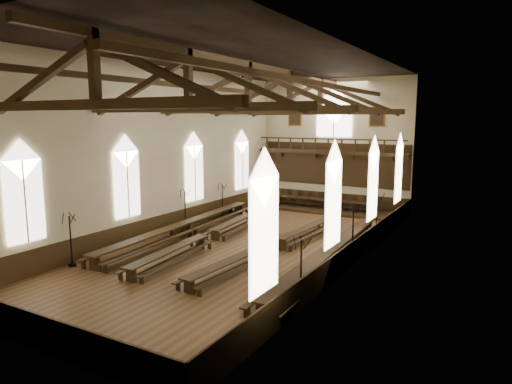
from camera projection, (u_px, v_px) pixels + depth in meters
ground at (249, 247)px, 25.02m from camera, size 26.00×26.00×0.00m
room_walls at (248, 128)px, 24.01m from camera, size 26.00×26.00×26.00m
wainscot_band at (249, 236)px, 24.93m from camera, size 12.00×26.00×1.20m
side_windows at (248, 179)px, 24.43m from camera, size 11.85×19.80×4.50m
end_window at (334, 115)px, 34.94m from camera, size 2.80×0.12×3.80m
minstrels_gallery at (332, 159)px, 35.26m from camera, size 11.80×1.24×3.70m
portraits at (334, 117)px, 34.96m from camera, size 7.75×0.09×1.45m
roof_trusses at (248, 94)px, 23.73m from camera, size 11.70×25.70×2.80m
refectory_row_a at (183, 226)px, 27.28m from camera, size 2.19×15.07×0.81m
refectory_row_b at (207, 235)px, 25.47m from camera, size 2.04×13.88×0.68m
refectory_row_c at (274, 244)px, 23.62m from camera, size 1.75×13.82×0.68m
refectory_row_d at (330, 253)px, 21.87m from camera, size 1.90×14.88×0.80m
dais at (322, 209)px, 34.89m from camera, size 11.40×2.95×0.20m
high_table at (322, 200)px, 34.78m from camera, size 7.75×0.90×0.73m
high_chairs at (326, 199)px, 35.44m from camera, size 7.70×0.50×1.08m
candelabrum_left_near at (71, 250)px, 21.54m from camera, size 0.73×0.79×2.59m
candelabrum_left_mid at (185, 217)px, 28.89m from camera, size 0.70×0.79×2.58m
candelabrum_left_far at (222, 207)px, 32.50m from camera, size 0.66×0.75×2.45m
candelabrum_right_near at (301, 281)px, 17.54m from camera, size 0.73×0.76×2.52m
candelabrum_right_mid at (352, 241)px, 22.96m from camera, size 0.80×0.83×2.76m
candelabrum_right_far at (376, 224)px, 26.78m from camera, size 0.82×0.76×2.71m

